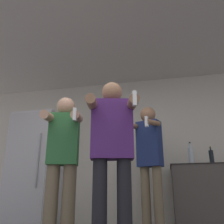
{
  "coord_description": "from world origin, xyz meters",
  "views": [
    {
      "loc": [
        0.64,
        -1.57,
        0.45
      ],
      "look_at": [
        0.12,
        0.82,
        1.3
      ],
      "focal_mm": 40.0,
      "sensor_mm": 36.0,
      "label": 1
    }
  ],
  "objects_px": {
    "bottle_tall_gin": "(191,155)",
    "person_woman_foreground": "(112,145)",
    "person_spectator_back": "(150,155)",
    "person_man_side": "(63,156)",
    "refrigerator": "(35,169)",
    "bottle_green_wine": "(211,157)"
  },
  "relations": [
    {
      "from": "bottle_tall_gin",
      "to": "person_woman_foreground",
      "type": "xyz_separation_m",
      "value": [
        -0.88,
        -1.5,
        -0.11
      ]
    },
    {
      "from": "bottle_tall_gin",
      "to": "person_spectator_back",
      "type": "bearing_deg",
      "value": -147.64
    },
    {
      "from": "refrigerator",
      "to": "bottle_green_wine",
      "type": "bearing_deg",
      "value": -0.9
    },
    {
      "from": "person_woman_foreground",
      "to": "person_man_side",
      "type": "distance_m",
      "value": 0.7
    },
    {
      "from": "person_man_side",
      "to": "person_spectator_back",
      "type": "bearing_deg",
      "value": 42.24
    },
    {
      "from": "bottle_tall_gin",
      "to": "person_woman_foreground",
      "type": "relative_size",
      "value": 0.21
    },
    {
      "from": "person_spectator_back",
      "to": "person_man_side",
      "type": "bearing_deg",
      "value": -137.76
    },
    {
      "from": "person_man_side",
      "to": "refrigerator",
      "type": "bearing_deg",
      "value": 128.95
    },
    {
      "from": "bottle_tall_gin",
      "to": "person_man_side",
      "type": "xyz_separation_m",
      "value": [
        -1.52,
        -1.22,
        -0.15
      ]
    },
    {
      "from": "person_woman_foreground",
      "to": "person_spectator_back",
      "type": "xyz_separation_m",
      "value": [
        0.29,
        1.13,
        0.07
      ]
    },
    {
      "from": "bottle_tall_gin",
      "to": "person_man_side",
      "type": "height_order",
      "value": "person_man_side"
    },
    {
      "from": "refrigerator",
      "to": "person_man_side",
      "type": "height_order",
      "value": "refrigerator"
    },
    {
      "from": "refrigerator",
      "to": "person_spectator_back",
      "type": "distance_m",
      "value": 2.0
    },
    {
      "from": "person_woman_foreground",
      "to": "person_man_side",
      "type": "bearing_deg",
      "value": 156.25
    },
    {
      "from": "bottle_tall_gin",
      "to": "bottle_green_wine",
      "type": "height_order",
      "value": "bottle_tall_gin"
    },
    {
      "from": "bottle_tall_gin",
      "to": "bottle_green_wine",
      "type": "xyz_separation_m",
      "value": [
        0.28,
        0.0,
        -0.03
      ]
    },
    {
      "from": "person_woman_foreground",
      "to": "person_spectator_back",
      "type": "relative_size",
      "value": 0.94
    },
    {
      "from": "bottle_tall_gin",
      "to": "person_spectator_back",
      "type": "distance_m",
      "value": 0.7
    },
    {
      "from": "bottle_tall_gin",
      "to": "person_woman_foreground",
      "type": "distance_m",
      "value": 1.74
    },
    {
      "from": "refrigerator",
      "to": "bottle_green_wine",
      "type": "distance_m",
      "value": 2.82
    },
    {
      "from": "person_spectator_back",
      "to": "bottle_tall_gin",
      "type": "bearing_deg",
      "value": 32.36
    },
    {
      "from": "refrigerator",
      "to": "person_man_side",
      "type": "bearing_deg",
      "value": -51.05
    }
  ]
}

